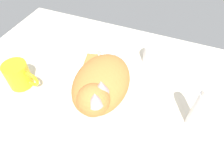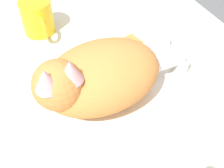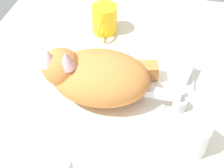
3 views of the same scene
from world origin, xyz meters
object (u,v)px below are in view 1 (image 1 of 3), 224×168
at_px(cat, 100,85).
at_px(coffee_mug, 19,75).
at_px(faucet, 121,57).
at_px(soap_bar, 97,47).
at_px(rinse_cup, 153,54).
at_px(toothpaste_bottle, 199,110).

xyz_separation_m(cat, coffee_mug, (-0.28, -0.04, -0.03)).
height_order(faucet, coffee_mug, coffee_mug).
bearing_deg(cat, faucet, 89.86).
bearing_deg(soap_bar, rinse_cup, 6.89).
distance_m(faucet, toothpaste_bottle, 0.34).
bearing_deg(toothpaste_bottle, cat, -175.96).
distance_m(cat, toothpaste_bottle, 0.29).
bearing_deg(faucet, toothpaste_bottle, -31.13).
relative_size(rinse_cup, toothpaste_bottle, 0.50).
xyz_separation_m(coffee_mug, soap_bar, (0.17, 0.26, -0.02)).
relative_size(cat, toothpaste_bottle, 1.77).
relative_size(coffee_mug, toothpaste_bottle, 0.79).
distance_m(faucet, soap_bar, 0.11).
bearing_deg(soap_bar, cat, -62.49).
bearing_deg(rinse_cup, toothpaste_bottle, -50.51).
relative_size(faucet, cat, 0.43).
xyz_separation_m(faucet, coffee_mug, (-0.28, -0.24, 0.02)).
bearing_deg(rinse_cup, cat, -114.70).
bearing_deg(toothpaste_bottle, coffee_mug, -173.72).
bearing_deg(cat, coffee_mug, -171.43).
bearing_deg(coffee_mug, toothpaste_bottle, 6.28).
height_order(faucet, rinse_cup, rinse_cup).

